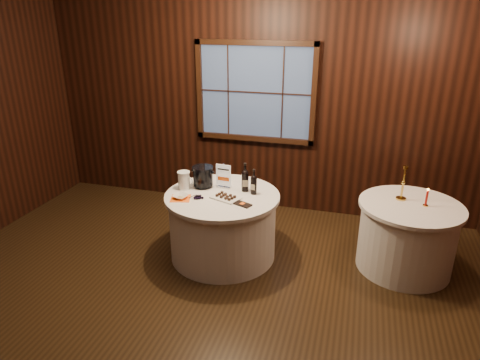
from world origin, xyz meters
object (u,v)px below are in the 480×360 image
(chocolate_plate, at_px, (226,197))
(grape_bunch, at_px, (198,197))
(side_table, at_px, (406,236))
(sign_stand, at_px, (224,179))
(main_table, at_px, (223,225))
(chocolate_box, at_px, (242,204))
(red_candle, at_px, (426,199))
(brass_candlestick, at_px, (403,188))
(port_bottle_left, at_px, (245,179))
(glass_pitcher, at_px, (184,180))
(port_bottle_right, at_px, (254,183))
(cracker_bowl, at_px, (180,197))
(ice_bucket, at_px, (203,176))

(chocolate_plate, xyz_separation_m, grape_bunch, (-0.29, -0.09, 0.00))
(side_table, distance_m, sign_stand, 2.10)
(side_table, bearing_deg, chocolate_plate, -168.46)
(main_table, bearing_deg, side_table, 8.53)
(chocolate_box, height_order, red_candle, red_candle)
(chocolate_box, xyz_separation_m, brass_candlestick, (1.61, 0.61, 0.13))
(port_bottle_left, bearing_deg, sign_stand, 156.83)
(chocolate_plate, distance_m, glass_pitcher, 0.56)
(main_table, bearing_deg, red_candle, 7.90)
(red_candle, bearing_deg, chocolate_plate, -169.30)
(chocolate_plate, relative_size, red_candle, 1.78)
(port_bottle_right, bearing_deg, glass_pitcher, -168.12)
(cracker_bowl, bearing_deg, red_candle, 11.61)
(main_table, relative_size, side_table, 1.19)
(side_table, distance_m, glass_pitcher, 2.53)
(sign_stand, bearing_deg, port_bottle_right, -6.62)
(chocolate_box, bearing_deg, glass_pitcher, -175.40)
(chocolate_box, height_order, brass_candlestick, brass_candlestick)
(brass_candlestick, bearing_deg, ice_bucket, -173.32)
(side_table, height_order, port_bottle_right, port_bottle_right)
(side_table, height_order, chocolate_plate, chocolate_plate)
(chocolate_box, xyz_separation_m, red_candle, (1.84, 0.50, 0.07))
(brass_candlestick, bearing_deg, red_candle, -24.97)
(port_bottle_right, bearing_deg, chocolate_box, -90.88)
(ice_bucket, bearing_deg, sign_stand, 11.32)
(glass_pitcher, relative_size, brass_candlestick, 0.54)
(grape_bunch, bearing_deg, red_candle, 11.61)
(ice_bucket, bearing_deg, red_candle, 3.45)
(side_table, bearing_deg, grape_bunch, -167.61)
(ice_bucket, xyz_separation_m, brass_candlestick, (2.18, 0.25, 0.01))
(glass_pitcher, height_order, cracker_bowl, glass_pitcher)
(side_table, xyz_separation_m, ice_bucket, (-2.28, -0.15, 0.51))
(glass_pitcher, bearing_deg, port_bottle_right, 13.55)
(chocolate_plate, relative_size, chocolate_box, 1.83)
(side_table, xyz_separation_m, sign_stand, (-2.04, -0.10, 0.48))
(cracker_bowl, relative_size, brass_candlestick, 0.40)
(ice_bucket, relative_size, chocolate_box, 1.27)
(ice_bucket, relative_size, chocolate_plate, 0.69)
(chocolate_box, relative_size, brass_candlestick, 0.51)
(side_table, bearing_deg, main_table, -171.47)
(main_table, xyz_separation_m, brass_candlestick, (1.90, 0.41, 0.52))
(glass_pitcher, bearing_deg, grape_bunch, -33.53)
(ice_bucket, relative_size, grape_bunch, 1.41)
(port_bottle_right, relative_size, red_candle, 1.45)
(glass_pitcher, xyz_separation_m, red_candle, (2.60, 0.25, -0.03))
(port_bottle_left, bearing_deg, chocolate_box, -95.56)
(main_table, relative_size, sign_stand, 4.40)
(main_table, xyz_separation_m, chocolate_plate, (0.07, -0.09, 0.40))
(port_bottle_right, bearing_deg, chocolate_plate, -134.35)
(main_table, xyz_separation_m, red_candle, (2.13, 0.30, 0.46))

